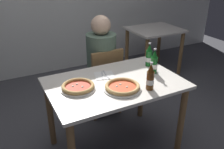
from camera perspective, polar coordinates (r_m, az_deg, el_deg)
name	(u,v)px	position (r m, az deg, el deg)	size (l,w,h in m)	color
ground_plane	(114,146)	(2.59, 0.53, -16.61)	(8.00, 8.00, 0.00)	#4C4C51
dining_table_main	(114,93)	(2.22, 0.59, -4.33)	(1.20, 0.80, 0.75)	silver
chair_behind_table	(104,78)	(2.84, -1.98, -0.78)	(0.40, 0.40, 0.85)	olive
diner_seated	(102,68)	(2.84, -2.46, 1.46)	(0.34, 0.34, 1.21)	#2D3342
dining_table_background	(154,38)	(4.02, 9.99, 8.50)	(0.80, 0.70, 0.75)	silver
pizza_margherita_near	(78,87)	(2.06, -8.05, -2.90)	(0.30, 0.30, 0.04)	white
pizza_marinara_far	(122,87)	(2.03, 2.47, -2.97)	(0.32, 0.32, 0.04)	white
beer_bottle_left	(154,63)	(2.33, 9.95, 2.72)	(0.07, 0.07, 0.25)	#14591E
beer_bottle_center	(149,56)	(2.48, 8.76, 4.28)	(0.07, 0.07, 0.25)	#14591E
beer_bottle_right	(150,78)	(2.02, 9.07, -0.86)	(0.07, 0.07, 0.25)	#512D0F
napkin_with_cutlery	(104,75)	(2.28, -1.83, -0.21)	(0.22, 0.22, 0.01)	white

